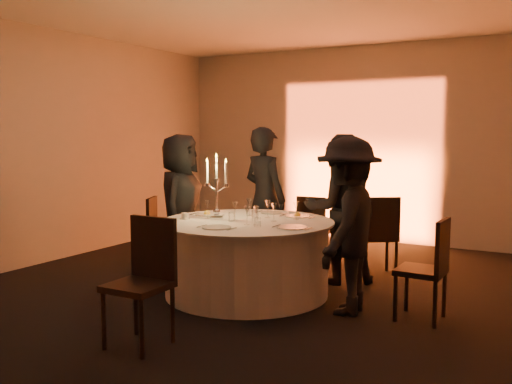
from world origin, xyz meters
The scene contains 33 objects.
floor centered at (0.00, 0.00, 0.00)m, with size 7.00×7.00×0.00m, color black.
wall_back centered at (0.00, 3.50, 1.50)m, with size 7.00×7.00×0.00m, color #A8A39C.
wall_left centered at (-3.00, 0.00, 1.50)m, with size 7.00×7.00×0.00m, color #A8A39C.
uplighter_fixture centered at (0.00, 3.20, 0.05)m, with size 0.25×0.12×0.10m, color black.
banquet_table centered at (0.00, 0.00, 0.38)m, with size 1.80×1.80×0.77m.
chair_left centered at (-1.66, 0.66, 0.48)m, with size 0.49×0.49×0.85m.
chair_back_left centered at (0.06, 1.60, 0.49)m, with size 0.39×0.40×0.87m.
chair_back_right centered at (0.98, 1.37, 0.53)m, with size 0.57×0.57×0.95m.
chair_right centered at (1.84, 0.05, 0.52)m, with size 0.42×0.42×0.92m.
chair_front centered at (-0.01, -1.59, 0.57)m, with size 0.44×0.44×1.00m.
guest_left centered at (-1.14, 0.40, 0.83)m, with size 0.81×0.53×1.66m, color black.
guest_back_left centered at (-0.36, 1.07, 0.87)m, with size 0.63×0.42×1.74m, color black.
guest_back_right centered at (0.67, 0.91, 0.83)m, with size 0.81×0.63×1.66m, color black.
guest_right centered at (1.12, -0.07, 0.82)m, with size 1.06×0.61×1.65m, color black.
plate_left centered at (-0.57, 0.13, 0.79)m, with size 0.36×0.26×0.08m.
plate_back_left centered at (-0.02, 0.61, 0.78)m, with size 0.36×0.25×0.01m.
plate_back_right centered at (0.35, 0.50, 0.79)m, with size 0.35×0.27×0.08m.
plate_right centered at (0.60, -0.17, 0.78)m, with size 0.36×0.29×0.01m.
plate_front centered at (-0.02, -0.53, 0.78)m, with size 0.36×0.28×0.01m.
coffee_cup centered at (-0.63, -0.21, 0.80)m, with size 0.11×0.11×0.07m.
candelabra centered at (-0.34, -0.04, 1.01)m, with size 0.29×0.14×0.69m.
wine_glass_a centered at (-0.44, -0.06, 0.91)m, with size 0.07×0.07×0.19m.
wine_glass_b centered at (0.42, 0.31, 0.91)m, with size 0.07×0.07×0.19m.
wine_glass_c centered at (-0.15, 0.32, 0.91)m, with size 0.07×0.07×0.19m.
wine_glass_d centered at (-0.13, -0.01, 0.91)m, with size 0.07×0.07×0.19m.
wine_glass_e centered at (0.27, 0.09, 0.91)m, with size 0.07×0.07×0.19m.
wine_glass_f centered at (0.10, 0.28, 0.91)m, with size 0.07×0.07×0.19m.
wine_glass_g centered at (0.22, -0.20, 0.91)m, with size 0.07×0.07×0.19m.
wine_glass_h centered at (0.14, -0.23, 0.91)m, with size 0.07×0.07×0.19m.
tumbler_a centered at (0.01, 0.15, 0.82)m, with size 0.07×0.07×0.09m, color silver.
tumbler_b centered at (0.29, -0.28, 0.82)m, with size 0.07×0.07×0.09m, color silver.
tumbler_c centered at (-0.13, -0.09, 0.82)m, with size 0.07×0.07×0.09m, color silver.
tumbler_d centered at (0.10, 0.01, 0.82)m, with size 0.07×0.07×0.09m, color silver.
Camera 1 is at (2.90, -5.02, 1.68)m, focal length 40.00 mm.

